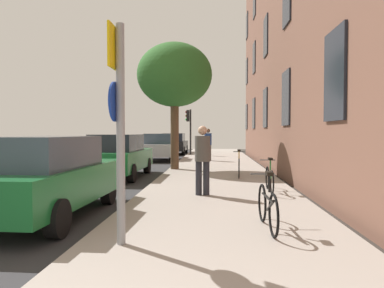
{
  "coord_description": "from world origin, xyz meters",
  "views": [
    {
      "loc": [
        0.97,
        -0.55,
        1.71
      ],
      "look_at": [
        0.26,
        11.08,
        1.33
      ],
      "focal_mm": 33.82,
      "sensor_mm": 36.0,
      "label": 1
    }
  ],
  "objects_px": {
    "bicycle_1": "(270,178)",
    "car_3": "(174,143)",
    "tree_near": "(175,76)",
    "pedestrian_0": "(203,156)",
    "bicycle_0": "(268,206)",
    "car_2": "(160,147)",
    "bicycle_2": "(239,166)",
    "car_1": "(119,155)",
    "pedestrian_1": "(208,142)",
    "traffic_light": "(189,124)",
    "sign_post": "(119,116)",
    "car_0": "(47,176)"
  },
  "relations": [
    {
      "from": "bicycle_2",
      "to": "pedestrian_0",
      "type": "xyz_separation_m",
      "value": [
        -1.18,
        -3.82,
        0.62
      ]
    },
    {
      "from": "pedestrian_1",
      "to": "car_2",
      "type": "relative_size",
      "value": 0.45
    },
    {
      "from": "sign_post",
      "to": "traffic_light",
      "type": "xyz_separation_m",
      "value": [
        -0.43,
        20.43,
        0.38
      ]
    },
    {
      "from": "pedestrian_1",
      "to": "car_0",
      "type": "xyz_separation_m",
      "value": [
        -2.96,
        -13.35,
        -0.3
      ]
    },
    {
      "from": "car_3",
      "to": "bicycle_0",
      "type": "bearing_deg",
      "value": -79.72
    },
    {
      "from": "bicycle_2",
      "to": "car_2",
      "type": "distance_m",
      "value": 9.52
    },
    {
      "from": "sign_post",
      "to": "bicycle_2",
      "type": "bearing_deg",
      "value": 74.23
    },
    {
      "from": "pedestrian_1",
      "to": "car_1",
      "type": "xyz_separation_m",
      "value": [
        -3.22,
        -6.95,
        -0.3
      ]
    },
    {
      "from": "bicycle_2",
      "to": "car_2",
      "type": "bearing_deg",
      "value": 115.62
    },
    {
      "from": "car_0",
      "to": "bicycle_1",
      "type": "bearing_deg",
      "value": 30.25
    },
    {
      "from": "pedestrian_1",
      "to": "car_2",
      "type": "distance_m",
      "value": 3.15
    },
    {
      "from": "bicycle_2",
      "to": "car_0",
      "type": "xyz_separation_m",
      "value": [
        -4.19,
        -6.01,
        0.34
      ]
    },
    {
      "from": "bicycle_1",
      "to": "car_3",
      "type": "relative_size",
      "value": 0.4
    },
    {
      "from": "traffic_light",
      "to": "pedestrian_0",
      "type": "height_order",
      "value": "traffic_light"
    },
    {
      "from": "bicycle_1",
      "to": "car_2",
      "type": "height_order",
      "value": "car_2"
    },
    {
      "from": "tree_near",
      "to": "car_1",
      "type": "xyz_separation_m",
      "value": [
        -1.86,
        -2.24,
        -3.31
      ]
    },
    {
      "from": "sign_post",
      "to": "pedestrian_1",
      "type": "relative_size",
      "value": 1.73
    },
    {
      "from": "tree_near",
      "to": "pedestrian_0",
      "type": "xyz_separation_m",
      "value": [
        1.41,
        -6.45,
        -3.03
      ]
    },
    {
      "from": "pedestrian_0",
      "to": "car_3",
      "type": "bearing_deg",
      "value": 98.5
    },
    {
      "from": "car_2",
      "to": "bicycle_1",
      "type": "bearing_deg",
      "value": -68.26
    },
    {
      "from": "traffic_light",
      "to": "pedestrian_1",
      "type": "distance_m",
      "value": 5.51
    },
    {
      "from": "car_0",
      "to": "car_2",
      "type": "distance_m",
      "value": 14.59
    },
    {
      "from": "tree_near",
      "to": "car_2",
      "type": "relative_size",
      "value": 1.37
    },
    {
      "from": "traffic_light",
      "to": "tree_near",
      "type": "relative_size",
      "value": 0.59
    },
    {
      "from": "traffic_light",
      "to": "car_0",
      "type": "bearing_deg",
      "value": -94.72
    },
    {
      "from": "bicycle_1",
      "to": "car_1",
      "type": "relative_size",
      "value": 0.38
    },
    {
      "from": "bicycle_2",
      "to": "car_3",
      "type": "bearing_deg",
      "value": 104.98
    },
    {
      "from": "tree_near",
      "to": "bicycle_0",
      "type": "xyz_separation_m",
      "value": [
        2.58,
        -9.61,
        -3.65
      ]
    },
    {
      "from": "car_0",
      "to": "car_2",
      "type": "xyz_separation_m",
      "value": [
        0.08,
        14.59,
        -0.0
      ]
    },
    {
      "from": "bicycle_1",
      "to": "car_3",
      "type": "distance_m",
      "value": 18.6
    },
    {
      "from": "traffic_light",
      "to": "tree_near",
      "type": "distance_m",
      "value": 10.06
    },
    {
      "from": "car_1",
      "to": "car_3",
      "type": "xyz_separation_m",
      "value": [
        0.49,
        14.42,
        -0.0
      ]
    },
    {
      "from": "sign_post",
      "to": "car_0",
      "type": "distance_m",
      "value": 2.94
    },
    {
      "from": "bicycle_0",
      "to": "car_3",
      "type": "bearing_deg",
      "value": 100.28
    },
    {
      "from": "tree_near",
      "to": "bicycle_2",
      "type": "relative_size",
      "value": 3.29
    },
    {
      "from": "car_1",
      "to": "pedestrian_1",
      "type": "bearing_deg",
      "value": 65.11
    },
    {
      "from": "bicycle_1",
      "to": "car_3",
      "type": "xyz_separation_m",
      "value": [
        -4.56,
        18.03,
        0.36
      ]
    },
    {
      "from": "bicycle_1",
      "to": "car_2",
      "type": "relative_size",
      "value": 0.42
    },
    {
      "from": "tree_near",
      "to": "pedestrian_1",
      "type": "bearing_deg",
      "value": 73.86
    },
    {
      "from": "pedestrian_0",
      "to": "car_2",
      "type": "distance_m",
      "value": 12.75
    },
    {
      "from": "car_2",
      "to": "car_3",
      "type": "height_order",
      "value": "same"
    },
    {
      "from": "car_2",
      "to": "car_3",
      "type": "relative_size",
      "value": 0.96
    },
    {
      "from": "car_2",
      "to": "car_3",
      "type": "bearing_deg",
      "value": 88.62
    },
    {
      "from": "tree_near",
      "to": "car_1",
      "type": "height_order",
      "value": "tree_near"
    },
    {
      "from": "car_1",
      "to": "pedestrian_0",
      "type": "bearing_deg",
      "value": -52.16
    },
    {
      "from": "sign_post",
      "to": "car_2",
      "type": "height_order",
      "value": "sign_post"
    },
    {
      "from": "traffic_light",
      "to": "bicycle_2",
      "type": "xyz_separation_m",
      "value": [
        2.66,
        -12.53,
        -1.82
      ]
    },
    {
      "from": "bicycle_1",
      "to": "bicycle_0",
      "type": "bearing_deg",
      "value": -99.11
    },
    {
      "from": "traffic_light",
      "to": "bicycle_2",
      "type": "height_order",
      "value": "traffic_light"
    },
    {
      "from": "bicycle_2",
      "to": "car_2",
      "type": "height_order",
      "value": "car_2"
    }
  ]
}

